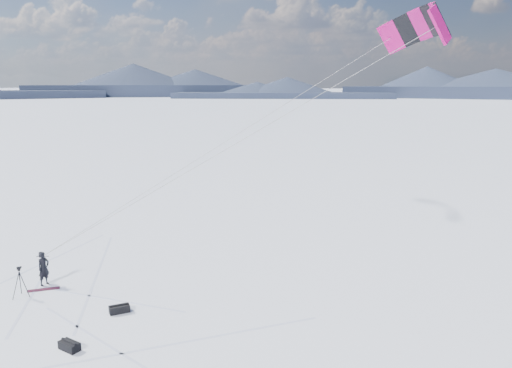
% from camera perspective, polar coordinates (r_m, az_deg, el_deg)
% --- Properties ---
extents(ground, '(1800.00, 1800.00, 0.00)m').
position_cam_1_polar(ground, '(23.41, -24.01, -12.28)').
color(ground, white).
extents(horizon_hills, '(704.47, 706.88, 8.85)m').
position_cam_1_polar(horizon_hills, '(22.26, -24.77, -3.64)').
color(horizon_hills, '#181D30').
rests_on(horizon_hills, ground).
extents(snow_tracks, '(14.76, 10.25, 0.01)m').
position_cam_1_polar(snow_tracks, '(23.53, -25.83, -12.32)').
color(snow_tracks, silver).
rests_on(snow_tracks, ground).
extents(snowkiter, '(0.52, 0.66, 1.58)m').
position_cam_1_polar(snowkiter, '(25.13, -22.96, -10.56)').
color(snowkiter, black).
rests_on(snowkiter, ground).
extents(snowboard, '(1.29, 0.89, 0.04)m').
position_cam_1_polar(snowboard, '(24.59, -23.09, -11.02)').
color(snowboard, maroon).
rests_on(snowboard, ground).
extents(tripod, '(0.65, 0.70, 1.37)m').
position_cam_1_polar(tripod, '(23.90, -25.39, -9.63)').
color(tripod, black).
rests_on(tripod, ground).
extents(gear_bag_a, '(0.86, 0.77, 0.35)m').
position_cam_1_polar(gear_bag_a, '(21.30, -15.35, -13.60)').
color(gear_bag_a, black).
rests_on(gear_bag_a, ground).
extents(gear_bag_b, '(0.86, 0.64, 0.36)m').
position_cam_1_polar(gear_bag_b, '(19.17, -20.56, -16.91)').
color(gear_bag_b, black).
rests_on(gear_bag_b, ground).
extents(power_kite, '(17.57, 7.81, 11.04)m').
position_cam_1_polar(power_kite, '(23.95, 18.27, 16.65)').
color(power_kite, '#C10A69').
rests_on(power_kite, ground).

